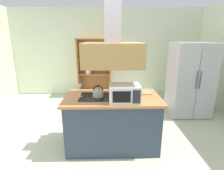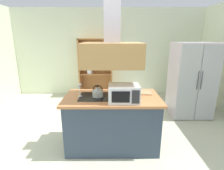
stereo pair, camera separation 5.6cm
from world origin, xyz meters
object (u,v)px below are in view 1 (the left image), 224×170
(dish_cabinet, at_px, (94,71))
(microwave, at_px, (124,93))
(kettle, at_px, (98,92))
(wine_glass_on_counter, at_px, (80,88))
(cutting_board, at_px, (142,92))
(refrigerator, at_px, (190,80))

(dish_cabinet, bearing_deg, microwave, -76.95)
(kettle, relative_size, wine_glass_on_counter, 0.95)
(dish_cabinet, height_order, wine_glass_on_counter, dish_cabinet)
(kettle, xyz_separation_m, cutting_board, (0.75, 0.19, -0.07))
(refrigerator, relative_size, cutting_board, 5.09)
(wine_glass_on_counter, bearing_deg, cutting_board, 9.34)
(cutting_board, bearing_deg, dish_cabinet, 111.99)
(kettle, bearing_deg, microwave, -27.62)
(refrigerator, bearing_deg, dish_cabinet, 148.59)
(dish_cabinet, bearing_deg, wine_glass_on_counter, -90.53)
(microwave, distance_m, wine_glass_on_counter, 0.74)
(microwave, bearing_deg, refrigerator, 40.95)
(cutting_board, xyz_separation_m, microwave, (-0.34, -0.40, 0.12))
(kettle, distance_m, microwave, 0.47)
(kettle, height_order, wine_glass_on_counter, wine_glass_on_counter)
(dish_cabinet, relative_size, wine_glass_on_counter, 8.75)
(cutting_board, xyz_separation_m, wine_glass_on_counter, (-1.05, -0.17, 0.14))
(refrigerator, relative_size, wine_glass_on_counter, 8.40)
(dish_cabinet, distance_m, cutting_board, 2.73)
(kettle, bearing_deg, dish_cabinet, 95.66)
(cutting_board, bearing_deg, microwave, -130.23)
(wine_glass_on_counter, bearing_deg, kettle, -3.32)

